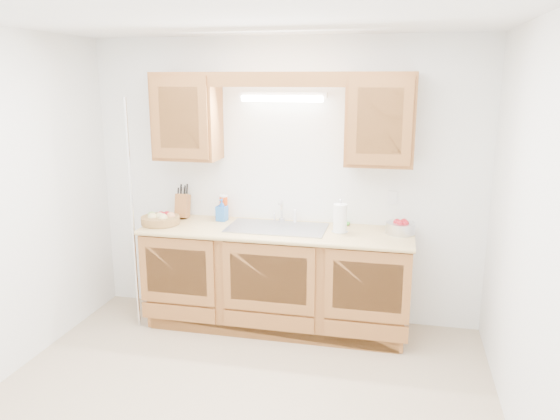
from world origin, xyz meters
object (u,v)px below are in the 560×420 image
(knife_block, at_px, (183,205))
(paper_towel, at_px, (340,219))
(fruit_basket, at_px, (160,219))
(apple_bowl, at_px, (400,227))

(knife_block, xyz_separation_m, paper_towel, (1.47, -0.19, 0.00))
(fruit_basket, bearing_deg, knife_block, 68.24)
(paper_towel, relative_size, apple_bowl, 1.08)
(fruit_basket, xyz_separation_m, paper_towel, (1.57, 0.07, 0.07))
(knife_block, height_order, apple_bowl, knife_block)
(knife_block, distance_m, paper_towel, 1.48)
(knife_block, bearing_deg, fruit_basket, -115.28)
(fruit_basket, bearing_deg, paper_towel, 2.66)
(knife_block, bearing_deg, apple_bowl, -6.76)
(paper_towel, bearing_deg, fruit_basket, -177.34)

